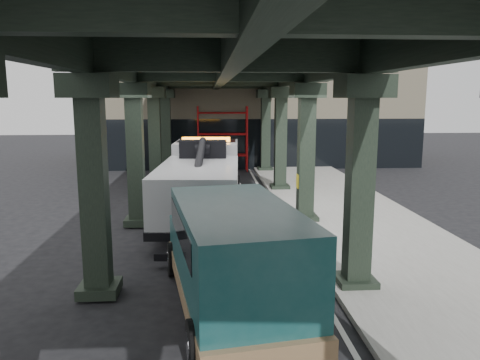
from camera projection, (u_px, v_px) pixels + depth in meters
name	position (u px, v px, depth m)	size (l,w,h in m)	color
ground	(237.00, 241.00, 14.93)	(90.00, 90.00, 0.00)	black
sidewalk	(355.00, 220.00, 17.18)	(5.00, 40.00, 0.15)	gray
lane_stripe	(280.00, 223.00, 17.01)	(0.12, 38.00, 0.01)	silver
viaduct	(221.00, 69.00, 15.93)	(7.40, 32.00, 6.40)	black
building	(248.00, 105.00, 34.03)	(22.00, 10.00, 8.00)	#C6B793
scaffolding	(223.00, 137.00, 28.96)	(3.08, 0.88, 4.00)	#B30E0F
tow_truck	(203.00, 179.00, 17.62)	(3.23, 9.44, 3.05)	black
towed_van	(233.00, 255.00, 9.70)	(3.15, 6.17, 2.39)	#113F40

